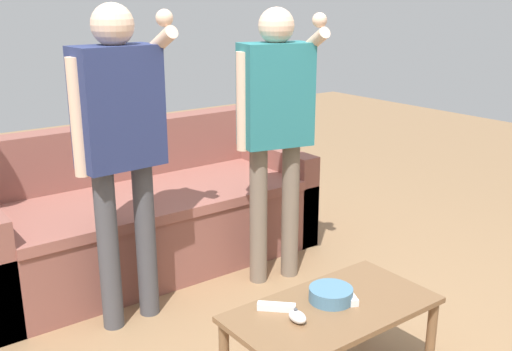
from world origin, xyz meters
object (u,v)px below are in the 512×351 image
(game_remote_nunchuk, at_px, (297,317))
(game_remote_wand_far, at_px, (276,307))
(player_right, at_px, (276,115))
(coffee_table, at_px, (332,319))
(game_remote_wand_near, at_px, (349,295))
(player_left, at_px, (120,131))
(couch, at_px, (145,216))
(snack_bowl, at_px, (331,294))

(game_remote_nunchuk, xyz_separation_m, game_remote_wand_far, (-0.01, 0.13, -0.01))
(player_right, relative_size, game_remote_wand_far, 11.57)
(coffee_table, distance_m, game_remote_wand_near, 0.13)
(player_left, relative_size, game_remote_wand_far, 11.77)
(player_left, height_order, game_remote_wand_near, player_left)
(couch, distance_m, player_right, 1.12)
(player_left, xyz_separation_m, player_right, (0.92, -0.07, -0.02))
(couch, xyz_separation_m, game_remote_wand_near, (0.14, -1.69, 0.12))
(coffee_table, xyz_separation_m, game_remote_wand_near, (0.11, 0.01, 0.07))
(game_remote_nunchuk, bearing_deg, player_right, 55.82)
(couch, distance_m, game_remote_nunchuk, 1.72)
(snack_bowl, height_order, game_remote_wand_near, snack_bowl)
(game_remote_nunchuk, distance_m, game_remote_wand_near, 0.31)
(player_left, distance_m, game_remote_wand_near, 1.34)
(player_left, relative_size, player_right, 1.02)
(player_left, height_order, game_remote_wand_far, player_left)
(couch, bearing_deg, coffee_table, -88.99)
(coffee_table, height_order, game_remote_wand_far, game_remote_wand_far)
(snack_bowl, bearing_deg, player_right, 64.66)
(couch, relative_size, player_left, 1.30)
(couch, distance_m, game_remote_wand_far, 1.60)
(coffee_table, bearing_deg, game_remote_nunchuk, -178.74)
(player_right, relative_size, game_remote_wand_near, 10.05)
(snack_bowl, bearing_deg, game_remote_wand_near, -20.91)
(game_remote_wand_far, bearing_deg, game_remote_nunchuk, -86.41)
(player_left, distance_m, game_remote_wand_far, 1.15)
(game_remote_wand_far, bearing_deg, coffee_table, -30.04)
(player_left, bearing_deg, game_remote_wand_near, -62.65)
(player_left, bearing_deg, player_right, -4.11)
(coffee_table, relative_size, game_remote_nunchuk, 10.28)
(player_right, xyz_separation_m, game_remote_wand_near, (-0.38, -0.99, -0.59))
(player_right, bearing_deg, game_remote_wand_far, -128.10)
(game_remote_wand_near, xyz_separation_m, game_remote_wand_far, (-0.32, 0.11, 0.00))
(player_left, height_order, player_right, player_left)
(snack_bowl, distance_m, game_remote_wand_far, 0.25)
(snack_bowl, relative_size, game_remote_wand_near, 1.18)
(player_right, bearing_deg, game_remote_nunchuk, -124.18)
(game_remote_nunchuk, xyz_separation_m, player_right, (0.68, 1.01, 0.58))
(snack_bowl, xyz_separation_m, game_remote_wand_far, (-0.24, 0.08, -0.01))
(coffee_table, distance_m, game_remote_nunchuk, 0.22)
(snack_bowl, height_order, player_left, player_left)
(player_right, bearing_deg, snack_bowl, -115.34)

